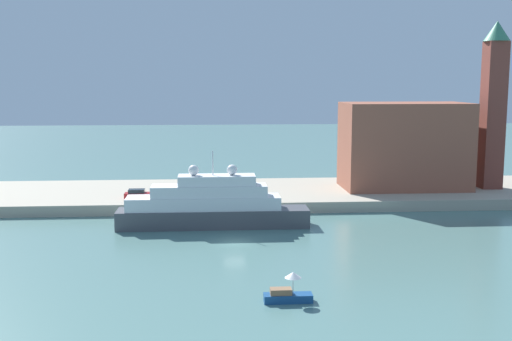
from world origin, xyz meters
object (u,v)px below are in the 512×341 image
Objects in this scene: mooring_bollard at (222,199)px; large_yacht at (210,206)px; bell_tower at (493,100)px; small_motorboat at (288,293)px; person_figure at (157,196)px; parked_car at (138,194)px; harbor_building at (404,146)px.

large_yacht is at bearing -100.34° from mooring_bollard.
bell_tower is at bearing 21.00° from large_yacht.
mooring_bollard is (-5.12, 37.81, 1.19)m from small_motorboat.
large_yacht reaches higher than small_motorboat.
bell_tower is 16.12× the size of person_figure.
person_figure is at bearing -42.46° from parked_car.
person_figure is at bearing 174.69° from mooring_bollard.
large_yacht is at bearing -149.45° from harbor_building.
large_yacht reaches higher than parked_car.
large_yacht reaches higher than person_figure.
person_figure is 9.49m from mooring_bollard.
harbor_building is at bearing 8.26° from parked_car.
small_motorboat reaches higher than mooring_bollard.
bell_tower is at bearing 5.08° from parked_car.
parked_car is at bearing 137.54° from person_figure.
person_figure is at bearing 110.62° from small_motorboat.
harbor_building is 0.74× the size of bell_tower.
parked_car is at bearing 131.05° from large_yacht.
person_figure reaches higher than parked_car.
harbor_building is 5.03× the size of parked_car.
bell_tower is (45.95, 17.64, 13.25)m from large_yacht.
bell_tower reaches higher than parked_car.
mooring_bollard is at bearing -161.77° from harbor_building.
large_yacht is 37.42m from harbor_building.
small_motorboat is 2.55× the size of person_figure.
person_figure is (-14.56, 38.69, 1.56)m from small_motorboat.
harbor_building reaches higher than person_figure.
mooring_bollard is at bearing -5.31° from person_figure.
harbor_building is 41.15m from person_figure.
harbor_building is 11.98× the size of person_figure.
person_figure is at bearing 128.85° from large_yacht.
small_motorboat is 0.21× the size of harbor_building.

